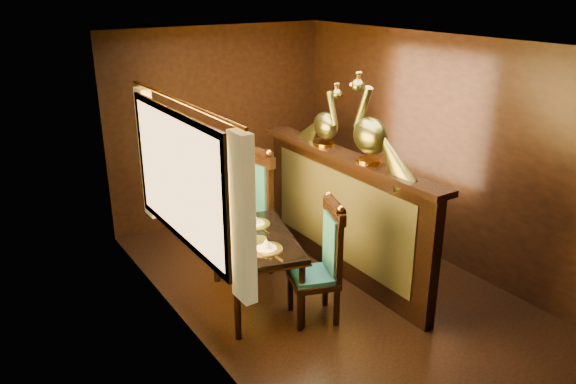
# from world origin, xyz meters

# --- Properties ---
(ground) EXTENTS (5.00, 5.00, 0.00)m
(ground) POSITION_xyz_m (0.00, 0.00, 0.00)
(ground) COLOR black
(ground) RESTS_ON ground
(room_shell) EXTENTS (3.04, 5.04, 2.52)m
(room_shell) POSITION_xyz_m (-0.09, 0.02, 1.58)
(room_shell) COLOR black
(room_shell) RESTS_ON ground
(partition) EXTENTS (0.26, 2.70, 1.36)m
(partition) POSITION_xyz_m (0.32, 0.30, 0.71)
(partition) COLOR black
(partition) RESTS_ON ground
(dining_table) EXTENTS (1.05, 1.37, 0.92)m
(dining_table) POSITION_xyz_m (-0.77, 0.29, 0.65)
(dining_table) COLOR black
(dining_table) RESTS_ON ground
(chair_left) EXTENTS (0.55, 0.57, 1.20)m
(chair_left) POSITION_xyz_m (-0.34, -0.28, 0.63)
(chair_left) COLOR black
(chair_left) RESTS_ON ground
(chair_right) EXTENTS (0.55, 0.57, 1.36)m
(chair_right) POSITION_xyz_m (-0.35, 1.06, 0.71)
(chair_right) COLOR black
(chair_right) RESTS_ON ground
(peacock_left) EXTENTS (0.27, 0.71, 0.85)m
(peacock_left) POSITION_xyz_m (0.33, -0.06, 1.79)
(peacock_left) COLOR #194C2D
(peacock_left) RESTS_ON partition
(peacock_right) EXTENTS (0.22, 0.58, 0.69)m
(peacock_right) POSITION_xyz_m (0.33, 0.65, 1.71)
(peacock_right) COLOR #194C2D
(peacock_right) RESTS_ON partition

